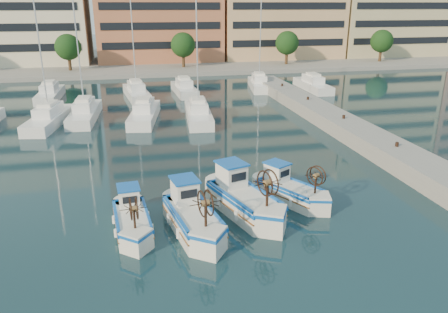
# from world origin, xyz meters

# --- Properties ---
(ground) EXTENTS (300.00, 300.00, 0.00)m
(ground) POSITION_xyz_m (0.00, 0.00, 0.00)
(ground) COLOR #193942
(ground) RESTS_ON ground
(quay) EXTENTS (3.00, 60.00, 1.20)m
(quay) POSITION_xyz_m (13.00, 8.00, 0.60)
(quay) COLOR gray
(quay) RESTS_ON ground
(waterfront) EXTENTS (180.00, 40.00, 25.60)m
(waterfront) POSITION_xyz_m (9.23, 65.04, 11.10)
(waterfront) COLOR gray
(waterfront) RESTS_ON ground
(yacht_marina) EXTENTS (39.56, 23.15, 11.50)m
(yacht_marina) POSITION_xyz_m (-3.09, 27.54, 0.53)
(yacht_marina) COLOR white
(yacht_marina) RESTS_ON ground
(fishing_boat_a) EXTENTS (1.95, 4.07, 2.49)m
(fishing_boat_a) POSITION_xyz_m (-5.26, -0.03, 0.69)
(fishing_boat_a) COLOR silver
(fishing_boat_a) RESTS_ON ground
(fishing_boat_b) EXTENTS (2.67, 4.85, 2.94)m
(fishing_boat_b) POSITION_xyz_m (-2.35, -0.59, 0.81)
(fishing_boat_b) COLOR silver
(fishing_boat_b) RESTS_ON ground
(fishing_boat_c) EXTENTS (3.45, 5.21, 3.15)m
(fishing_boat_c) POSITION_xyz_m (0.57, 0.72, 0.87)
(fishing_boat_c) COLOR silver
(fishing_boat_c) RESTS_ON ground
(fishing_boat_d) EXTENTS (3.41, 4.25, 2.58)m
(fishing_boat_d) POSITION_xyz_m (3.50, 1.62, 0.71)
(fishing_boat_d) COLOR silver
(fishing_boat_d) RESTS_ON ground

